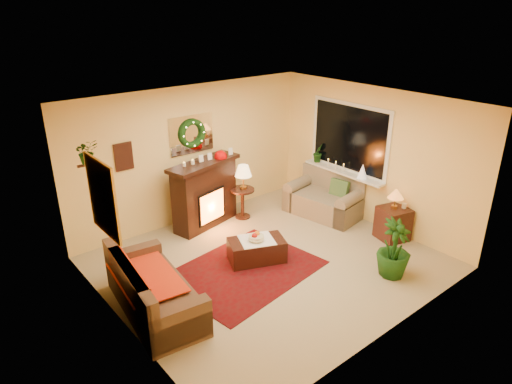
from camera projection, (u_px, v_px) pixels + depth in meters
floor at (269, 263)px, 7.50m from camera, size 5.00×5.00×0.00m
ceiling at (272, 106)px, 6.49m from camera, size 5.00×5.00×0.00m
wall_back at (192, 155)px, 8.60m from camera, size 5.00×5.00×0.00m
wall_front at (395, 246)px, 5.39m from camera, size 5.00×5.00×0.00m
wall_left at (115, 240)px, 5.53m from camera, size 4.50×4.50×0.00m
wall_right at (372, 157)px, 8.46m from camera, size 4.50×4.50×0.00m
area_rug at (244, 270)px, 7.27m from camera, size 2.49×2.00×0.01m
sofa at (154, 283)px, 6.20m from camera, size 1.04×1.95×0.80m
red_throw at (146, 277)px, 6.30m from camera, size 0.78×1.26×0.02m
fireplace at (205, 198)px, 8.58m from camera, size 1.38×0.70×1.21m
poinsettia at (221, 157)px, 8.48m from camera, size 0.23×0.23×0.23m
mantel_candle_a at (184, 167)px, 8.05m from camera, size 0.06×0.06×0.17m
mantel_candle_b at (193, 165)px, 8.16m from camera, size 0.07×0.07×0.20m
mantel_mirror at (192, 134)px, 8.43m from camera, size 0.92×0.02×0.72m
wreath at (193, 134)px, 8.39m from camera, size 0.55×0.11×0.55m
wall_art at (124, 157)px, 7.69m from camera, size 0.32×0.03×0.48m
gold_mirror at (102, 198)px, 5.58m from camera, size 0.03×0.84×1.00m
hanging_plant at (88, 163)px, 6.11m from camera, size 0.33×0.28×0.36m
loveseat at (324, 195)px, 9.05m from camera, size 1.07×1.58×0.84m
window_frame at (349, 138)px, 8.74m from camera, size 0.03×1.86×1.36m
window_glass at (349, 138)px, 8.73m from camera, size 0.02×1.70×1.22m
window_sill at (343, 172)px, 8.95m from camera, size 0.22×1.86×0.04m
mini_tree at (363, 171)px, 8.51m from camera, size 0.18×0.18×0.27m
sill_plant at (318, 153)px, 9.39m from camera, size 0.29×0.23×0.53m
side_table_round at (243, 202)px, 8.95m from camera, size 0.61×0.61×0.61m
lamp_cream at (243, 176)px, 8.75m from camera, size 0.32×0.32×0.50m
end_table_square at (393, 225)px, 8.17m from camera, size 0.59×0.59×0.60m
lamp_tiffany at (395, 201)px, 7.98m from camera, size 0.28×0.28×0.41m
coffee_table at (257, 249)px, 7.48m from camera, size 1.03×0.81×0.38m
fruit_bowl at (256, 237)px, 7.36m from camera, size 0.25×0.25×0.06m
floor_palm at (394, 250)px, 7.00m from camera, size 1.71×1.71×2.80m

